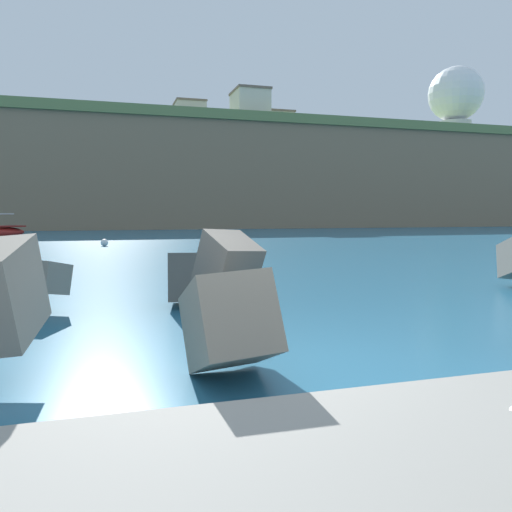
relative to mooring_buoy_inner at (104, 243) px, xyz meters
name	(u,v)px	position (x,y,z in m)	size (l,w,h in m)	color
ground_plane	(226,366)	(1.64, -25.09, -0.22)	(400.00, 400.00, 0.00)	#235B7A
breakwater_jetty	(200,272)	(1.63, -23.29, 0.83)	(32.20, 7.06, 2.23)	#605B56
mooring_buoy_inner	(104,243)	(0.00, 0.00, 0.00)	(0.44, 0.44, 0.44)	silver
headland_bluff	(245,180)	(21.45, 46.36, 7.06)	(109.91, 35.16, 14.52)	#847056
radar_dome	(456,97)	(56.25, 40.92, 20.89)	(8.90, 8.90, 11.59)	silver
station_building_west	(190,120)	(14.02, 54.77, 17.40)	(5.09, 5.51, 6.18)	#B2ADA3
station_building_central	(250,106)	(19.42, 36.48, 16.44)	(4.64, 5.84, 4.25)	beige
station_building_east	(266,127)	(27.12, 53.51, 16.69)	(8.10, 8.38, 4.76)	beige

